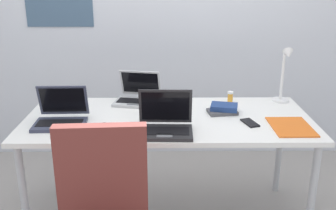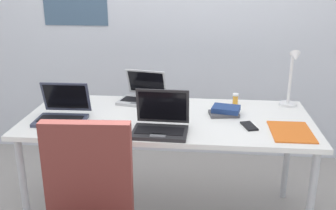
{
  "view_description": "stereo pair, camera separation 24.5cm",
  "coord_description": "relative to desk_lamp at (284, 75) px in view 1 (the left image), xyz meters",
  "views": [
    {
      "loc": [
        -0.02,
        -2.32,
        1.61
      ],
      "look_at": [
        0.0,
        0.0,
        0.82
      ],
      "focal_mm": 41.82,
      "sensor_mm": 36.0,
      "label": 1
    },
    {
      "loc": [
        0.22,
        -2.31,
        1.61
      ],
      "look_at": [
        0.0,
        0.0,
        0.82
      ],
      "focal_mm": 41.82,
      "sensor_mm": 36.0,
      "label": 2
    }
  ],
  "objects": [
    {
      "name": "wall_back",
      "position": [
        -0.8,
        0.82,
        0.36
      ],
      "size": [
        6.0,
        0.13,
        2.6
      ],
      "color": "silver",
      "rests_on": "ground_plane"
    },
    {
      "name": "desk",
      "position": [
        -0.8,
        -0.28,
        -0.25
      ],
      "size": [
        1.8,
        0.8,
        0.74
      ],
      "color": "white",
      "rests_on": "ground_plane"
    },
    {
      "name": "desk_lamp",
      "position": [
        0.0,
        0.0,
        0.0
      ],
      "size": [
        0.12,
        0.18,
        0.4
      ],
      "color": "white",
      "rests_on": "desk"
    },
    {
      "name": "laptop_front_left",
      "position": [
        -1.45,
        -0.39,
        -0.15
      ],
      "size": [
        0.31,
        0.28,
        0.22
      ],
      "color": "#33384C",
      "rests_on": "desk"
    },
    {
      "name": "laptop_far_corner",
      "position": [
        -0.82,
        -0.52,
        -0.15
      ],
      "size": [
        0.32,
        0.26,
        0.23
      ],
      "color": "#232326",
      "rests_on": "desk"
    },
    {
      "name": "laptop_front_right",
      "position": [
        -1.01,
        0.02,
        -0.15
      ],
      "size": [
        0.34,
        0.33,
        0.21
      ],
      "color": "#B7BABC",
      "rests_on": "desk"
    },
    {
      "name": "computer_mouse",
      "position": [
        -1.17,
        -0.47,
        -0.18
      ],
      "size": [
        0.08,
        0.11,
        0.03
      ],
      "primitive_type": "ellipsoid",
      "rotation": [
        0.0,
        0.0,
        0.3
      ],
      "color": "black",
      "rests_on": "desk"
    },
    {
      "name": "cell_phone",
      "position": [
        -0.3,
        -0.39,
        -0.19
      ],
      "size": [
        0.1,
        0.15,
        0.01
      ],
      "primitive_type": "cube",
      "rotation": [
        0.0,
        0.0,
        0.29
      ],
      "color": "black",
      "rests_on": "desk"
    },
    {
      "name": "pill_bottle",
      "position": [
        -0.36,
        0.01,
        -0.16
      ],
      "size": [
        0.04,
        0.04,
        0.08
      ],
      "color": "gold",
      "rests_on": "desk"
    },
    {
      "name": "book_stack",
      "position": [
        -0.44,
        -0.2,
        -0.17
      ],
      "size": [
        0.21,
        0.17,
        0.05
      ],
      "color": "#4C4C51",
      "rests_on": "desk"
    },
    {
      "name": "paper_folder_far_corner",
      "position": [
        -0.07,
        -0.46,
        -0.19
      ],
      "size": [
        0.23,
        0.31,
        0.01
      ],
      "primitive_type": "cube",
      "rotation": [
        0.0,
        0.0,
        0.01
      ],
      "color": "orange",
      "rests_on": "desk"
    },
    {
      "name": "coffee_mug",
      "position": [
        -1.57,
        -0.14,
        -0.15
      ],
      "size": [
        0.11,
        0.08,
        0.09
      ],
      "color": "white",
      "rests_on": "desk"
    }
  ]
}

